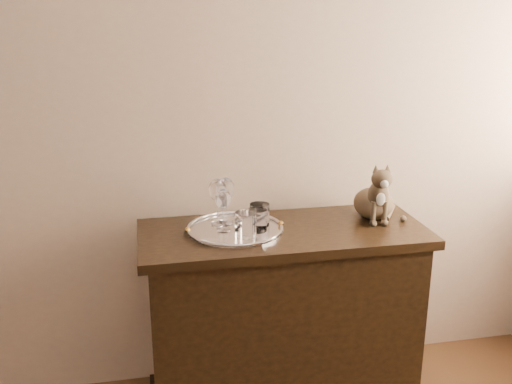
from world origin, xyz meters
TOP-DOWN VIEW (x-y plane):
  - wall_back at (0.00, 2.25)m, footprint 4.00×0.10m
  - sideboard at (0.60, 1.94)m, footprint 1.20×0.50m
  - tray at (0.40, 1.96)m, footprint 0.40×0.40m
  - wine_glass_a at (0.34, 2.04)m, footprint 0.08×0.08m
  - wine_glass_b at (0.37, 2.05)m, footprint 0.08×0.08m
  - wine_glass_d at (0.35, 1.97)m, footprint 0.07×0.07m
  - tumbler_a at (0.49, 1.93)m, footprint 0.08×0.08m
  - tumbler_b at (0.43, 1.88)m, footprint 0.09×0.09m
  - tumbler_c at (0.51, 1.99)m, footprint 0.08×0.08m
  - cat at (1.02, 2.01)m, footprint 0.29×0.28m

SIDE VIEW (x-z plane):
  - sideboard at x=0.60m, z-range 0.00..0.85m
  - tray at x=0.40m, z-range 0.85..0.86m
  - tumbler_a at x=0.49m, z-range 0.86..0.95m
  - tumbler_c at x=0.51m, z-range 0.86..0.95m
  - tumbler_b at x=0.43m, z-range 0.86..0.96m
  - wine_glass_d at x=0.35m, z-range 0.86..1.03m
  - wine_glass_a at x=0.34m, z-range 0.86..1.06m
  - wine_glass_b at x=0.37m, z-range 0.86..1.06m
  - cat at x=1.02m, z-range 0.85..1.11m
  - wall_back at x=0.00m, z-range 0.00..2.70m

